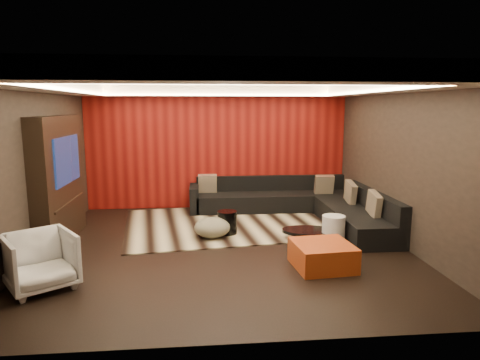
{
  "coord_description": "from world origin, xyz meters",
  "views": [
    {
      "loc": [
        -0.42,
        -6.94,
        2.35
      ],
      "look_at": [
        0.3,
        0.6,
        1.05
      ],
      "focal_mm": 32.0,
      "sensor_mm": 36.0,
      "label": 1
    }
  ],
  "objects": [
    {
      "name": "armchair",
      "position": [
        -2.5,
        -1.43,
        0.37
      ],
      "size": [
        1.13,
        1.13,
        0.75
      ],
      "primitive_type": "imported",
      "rotation": [
        0.0,
        0.0,
        0.6
      ],
      "color": "silver",
      "rests_on": "floor"
    },
    {
      "name": "sectional_sofa",
      "position": [
        1.73,
        1.86,
        0.26
      ],
      "size": [
        3.65,
        3.5,
        0.75
      ],
      "color": "black",
      "rests_on": "floor"
    },
    {
      "name": "wall_left",
      "position": [
        -3.01,
        0.0,
        1.4
      ],
      "size": [
        0.02,
        6.0,
        2.8
      ],
      "primitive_type": "cube",
      "color": "black",
      "rests_on": "ground"
    },
    {
      "name": "throw_pillows",
      "position": [
        1.87,
        1.67,
        0.62
      ],
      "size": [
        3.22,
        2.74,
        0.5
      ],
      "color": "beige",
      "rests_on": "sectional_sofa"
    },
    {
      "name": "tv_screen",
      "position": [
        -2.69,
        0.6,
        1.45
      ],
      "size": [
        0.04,
        1.3,
        0.8
      ],
      "primitive_type": "cube",
      "color": "black",
      "rests_on": "ground"
    },
    {
      "name": "floor",
      "position": [
        0.0,
        0.0,
        -0.01
      ],
      "size": [
        6.0,
        6.0,
        0.02
      ],
      "primitive_type": "cube",
      "color": "black",
      "rests_on": "ground"
    },
    {
      "name": "orange_ottoman",
      "position": [
        1.37,
        -1.04,
        0.18
      ],
      "size": [
        0.9,
        0.9,
        0.37
      ],
      "primitive_type": "cube",
      "rotation": [
        0.0,
        0.0,
        0.09
      ],
      "color": "#AE5116",
      "rests_on": "floor"
    },
    {
      "name": "drum_stool",
      "position": [
        0.07,
        0.73,
        0.23
      ],
      "size": [
        0.39,
        0.39,
        0.43
      ],
      "primitive_type": "cylinder",
      "rotation": [
        0.0,
        0.0,
        -0.09
      ],
      "color": "black",
      "rests_on": "rug"
    },
    {
      "name": "soffit_right",
      "position": [
        2.7,
        0.0,
        2.69
      ],
      "size": [
        0.6,
        4.8,
        0.22
      ],
      "primitive_type": "cube",
      "color": "silver",
      "rests_on": "ground"
    },
    {
      "name": "soffit_front",
      "position": [
        0.0,
        -2.7,
        2.69
      ],
      "size": [
        6.0,
        0.6,
        0.22
      ],
      "primitive_type": "cube",
      "color": "silver",
      "rests_on": "ground"
    },
    {
      "name": "red_feature_wall",
      "position": [
        0.0,
        2.97,
        1.4
      ],
      "size": [
        5.98,
        0.05,
        2.78
      ],
      "primitive_type": "cube",
      "color": "#6B0C0A",
      "rests_on": "ground"
    },
    {
      "name": "wall_right",
      "position": [
        3.01,
        0.0,
        1.4
      ],
      "size": [
        0.02,
        6.0,
        2.8
      ],
      "primitive_type": "cube",
      "color": "black",
      "rests_on": "ground"
    },
    {
      "name": "tv_surround",
      "position": [
        -2.85,
        0.6,
        1.1
      ],
      "size": [
        0.3,
        2.0,
        2.2
      ],
      "primitive_type": "cube",
      "color": "black",
      "rests_on": "ground"
    },
    {
      "name": "tv_shelf",
      "position": [
        -2.69,
        0.6,
        0.7
      ],
      "size": [
        0.04,
        1.6,
        0.04
      ],
      "primitive_type": "cube",
      "color": "black",
      "rests_on": "ground"
    },
    {
      "name": "soffit_back",
      "position": [
        0.0,
        2.7,
        2.69
      ],
      "size": [
        6.0,
        0.6,
        0.22
      ],
      "primitive_type": "cube",
      "color": "silver",
      "rests_on": "ground"
    },
    {
      "name": "coffee_table",
      "position": [
        1.54,
        0.22,
        0.11
      ],
      "size": [
        1.28,
        1.28,
        0.18
      ],
      "primitive_type": "cylinder",
      "rotation": [
        0.0,
        0.0,
        -0.26
      ],
      "color": "black",
      "rests_on": "rug"
    },
    {
      "name": "ceiling",
      "position": [
        0.0,
        0.0,
        2.81
      ],
      "size": [
        6.0,
        6.0,
        0.02
      ],
      "primitive_type": "cube",
      "color": "silver",
      "rests_on": "ground"
    },
    {
      "name": "cove_right",
      "position": [
        2.36,
        0.0,
        2.6
      ],
      "size": [
        0.08,
        4.8,
        0.04
      ],
      "primitive_type": "cube",
      "color": "#FFD899",
      "rests_on": "ground"
    },
    {
      "name": "rug",
      "position": [
        0.1,
        1.47,
        0.01
      ],
      "size": [
        4.34,
        3.48,
        0.02
      ],
      "primitive_type": "cube",
      "rotation": [
        0.0,
        0.0,
        0.13
      ],
      "color": "#C4B78F",
      "rests_on": "floor"
    },
    {
      "name": "striped_pouf",
      "position": [
        -0.21,
        0.54,
        0.2
      ],
      "size": [
        0.68,
        0.68,
        0.36
      ],
      "primitive_type": "ellipsoid",
      "rotation": [
        0.0,
        0.0,
        0.06
      ],
      "color": "beige",
      "rests_on": "rug"
    },
    {
      "name": "cove_left",
      "position": [
        -2.36,
        0.0,
        2.6
      ],
      "size": [
        0.08,
        4.8,
        0.04
      ],
      "primitive_type": "cube",
      "color": "#FFD899",
      "rests_on": "ground"
    },
    {
      "name": "soffit_left",
      "position": [
        -2.7,
        0.0,
        2.69
      ],
      "size": [
        0.6,
        4.8,
        0.22
      ],
      "primitive_type": "cube",
      "color": "silver",
      "rests_on": "ground"
    },
    {
      "name": "wall_back",
      "position": [
        0.0,
        3.01,
        1.4
      ],
      "size": [
        6.0,
        0.02,
        2.8
      ],
      "primitive_type": "cube",
      "color": "black",
      "rests_on": "ground"
    },
    {
      "name": "white_side_table",
      "position": [
        1.88,
        0.04,
        0.25
      ],
      "size": [
        0.46,
        0.46,
        0.49
      ],
      "primitive_type": "cylinder",
      "rotation": [
        0.0,
        0.0,
        0.18
      ],
      "color": "silver",
      "rests_on": "floor"
    },
    {
      "name": "cove_front",
      "position": [
        0.0,
        -2.36,
        2.6
      ],
      "size": [
        4.8,
        0.08,
        0.04
      ],
      "primitive_type": "cube",
      "color": "#FFD899",
      "rests_on": "ground"
    },
    {
      "name": "cove_back",
      "position": [
        0.0,
        2.36,
        2.6
      ],
      "size": [
        4.8,
        0.08,
        0.04
      ],
      "primitive_type": "cube",
      "color": "#FFD899",
      "rests_on": "ground"
    }
  ]
}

